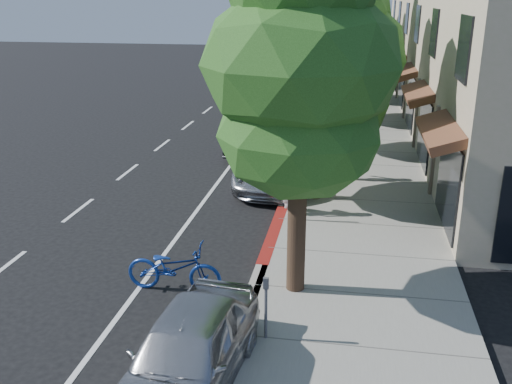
% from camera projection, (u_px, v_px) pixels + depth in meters
% --- Properties ---
extents(ground, '(120.00, 120.00, 0.00)m').
position_uv_depth(ground, '(268.00, 253.00, 14.64)').
color(ground, black).
rests_on(ground, ground).
extents(sidewalk, '(4.60, 56.00, 0.15)m').
position_uv_depth(sidewalk, '(359.00, 166.00, 21.69)').
color(sidewalk, gray).
rests_on(sidewalk, ground).
extents(curb, '(0.30, 56.00, 0.15)m').
position_uv_depth(curb, '(299.00, 163.00, 22.05)').
color(curb, '#9E998E').
rests_on(curb, ground).
extents(curb_red_segment, '(0.32, 4.00, 0.15)m').
position_uv_depth(curb_red_segment, '(274.00, 235.00, 15.54)').
color(curb_red_segment, maroon).
rests_on(curb_red_segment, ground).
extents(storefront_building, '(10.00, 36.00, 7.00)m').
position_uv_depth(storefront_building, '(510.00, 52.00, 28.69)').
color(storefront_building, '#BEA892').
rests_on(storefront_building, ground).
extents(street_tree_0, '(3.94, 3.94, 7.65)m').
position_uv_depth(street_tree_0, '(301.00, 71.00, 11.02)').
color(street_tree_0, black).
rests_on(street_tree_0, ground).
extents(street_tree_1, '(5.09, 5.09, 7.36)m').
position_uv_depth(street_tree_1, '(320.00, 61.00, 16.75)').
color(street_tree_1, black).
rests_on(street_tree_1, ground).
extents(street_tree_2, '(4.46, 4.46, 7.73)m').
position_uv_depth(street_tree_2, '(330.00, 33.00, 22.20)').
color(street_tree_2, black).
rests_on(street_tree_2, ground).
extents(street_tree_3, '(5.40, 5.40, 8.49)m').
position_uv_depth(street_tree_3, '(336.00, 17.00, 27.65)').
color(street_tree_3, black).
rests_on(street_tree_3, ground).
extents(street_tree_4, '(4.89, 4.89, 7.52)m').
position_uv_depth(street_tree_4, '(340.00, 24.00, 33.44)').
color(street_tree_4, black).
rests_on(street_tree_4, ground).
extents(street_tree_5, '(4.97, 4.97, 7.06)m').
position_uv_depth(street_tree_5, '(342.00, 25.00, 39.14)').
color(street_tree_5, black).
rests_on(street_tree_5, ground).
extents(cyclist, '(0.54, 0.73, 1.81)m').
position_uv_depth(cyclist, '(290.00, 188.00, 16.72)').
color(cyclist, beige).
rests_on(cyclist, ground).
extents(bicycle, '(2.18, 0.80, 1.13)m').
position_uv_depth(bicycle, '(174.00, 268.00, 12.59)').
color(bicycle, navy).
rests_on(bicycle, ground).
extents(silver_suv, '(2.64, 5.27, 1.43)m').
position_uv_depth(silver_suv, '(278.00, 165.00, 19.59)').
color(silver_suv, '#AEAEB3').
rests_on(silver_suv, ground).
extents(dark_sedan, '(1.55, 4.35, 1.43)m').
position_uv_depth(dark_sedan, '(251.00, 134.00, 23.86)').
color(dark_sedan, black).
rests_on(dark_sedan, ground).
extents(white_pickup, '(2.46, 5.53, 1.58)m').
position_uv_depth(white_pickup, '(312.00, 91.00, 33.99)').
color(white_pickup, '#B8B8B8').
rests_on(white_pickup, ground).
extents(dark_suv_far, '(2.14, 4.79, 1.60)m').
position_uv_depth(dark_suv_far, '(298.00, 80.00, 38.13)').
color(dark_suv_far, black).
rests_on(dark_suv_far, ground).
extents(near_car_a, '(2.03, 4.27, 1.41)m').
position_uv_depth(near_car_a, '(187.00, 353.00, 9.37)').
color(near_car_a, '#B5B6BB').
rests_on(near_car_a, ground).
extents(pedestrian, '(0.98, 0.85, 1.74)m').
position_uv_depth(pedestrian, '(342.00, 154.00, 19.78)').
color(pedestrian, black).
rests_on(pedestrian, sidewalk).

